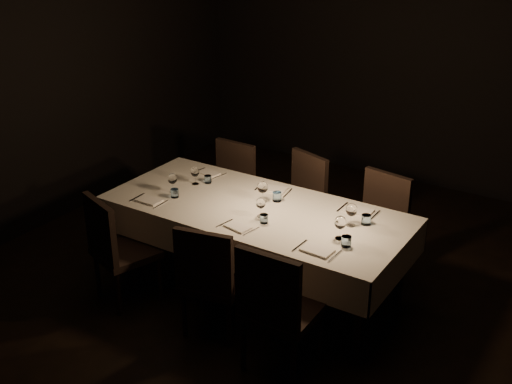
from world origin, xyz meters
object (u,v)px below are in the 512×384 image
Objects in this scene: chair_near_left at (116,245)px; chair_far_center at (300,198)px; dining_table at (256,216)px; chair_far_right at (378,222)px; chair_near_center at (210,276)px; chair_far_left at (230,185)px; chair_near_right at (276,305)px.

chair_near_left is 1.81m from chair_far_center.
dining_table is 2.68× the size of chair_far_right.
chair_near_center reaches higher than chair_far_left.
chair_near_left reaches higher than dining_table.
chair_far_left is at bearing -73.26° from chair_near_left.
chair_far_center is 0.99× the size of chair_far_right.
chair_near_center and chair_far_center have the same top height.
chair_near_center is 1.58m from chair_far_center.
chair_near_left reaches higher than chair_far_right.
chair_near_left is (-0.84, -0.79, -0.16)m from dining_table.
dining_table is 2.70× the size of chair_near_center.
chair_near_center is 0.64m from chair_near_right.
chair_near_right is at bearing 158.17° from chair_near_center.
chair_far_right is at bearing -127.24° from chair_near_center.
chair_far_center is (-0.75, 1.68, -0.03)m from chair_near_right.
chair_near_left reaches higher than chair_far_center.
chair_far_center is at bearing -98.08° from chair_near_center.
chair_far_center is (-0.11, 1.58, -0.00)m from chair_near_center.
chair_near_right reaches higher than dining_table.
chair_near_left is 0.95× the size of chair_near_right.
chair_near_left is 1.52m from chair_far_left.
chair_near_left is 1.02× the size of chair_far_center.
chair_near_center is 0.93× the size of chair_near_right.
chair_near_center is at bearing -158.27° from chair_near_left.
chair_near_center is at bearing -58.81° from chair_far_left.
chair_near_center is at bearing -10.60° from chair_near_right.
dining_table is at bearing -125.70° from chair_far_right.
chair_near_center is (0.07, -0.74, -0.17)m from dining_table.
chair_far_right is (0.07, 1.61, -0.03)m from chair_near_right.
chair_near_left reaches higher than chair_near_center.
chair_near_left is at bearing -126.38° from chair_far_right.
chair_far_right is at bearing -117.31° from chair_near_left.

